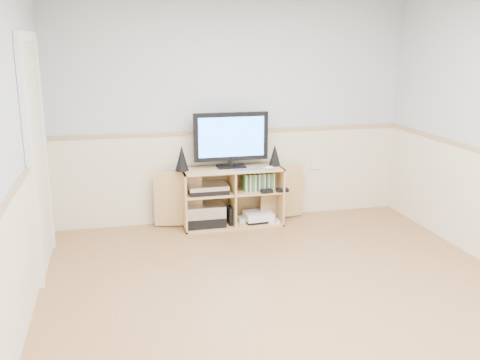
# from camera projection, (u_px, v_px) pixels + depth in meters

# --- Properties ---
(room) EXTENTS (4.04, 4.54, 2.54)m
(room) POSITION_uv_depth(u_px,v_px,m) (288.00, 151.00, 3.94)
(room) COLOR tan
(room) RESTS_ON ground
(media_cabinet) EXTENTS (1.72, 0.41, 0.65)m
(media_cabinet) POSITION_uv_depth(u_px,v_px,m) (231.00, 195.00, 5.99)
(media_cabinet) COLOR tan
(media_cabinet) RESTS_ON floor
(monitor) EXTENTS (0.83, 0.18, 0.61)m
(monitor) POSITION_uv_depth(u_px,v_px,m) (231.00, 138.00, 5.83)
(monitor) COLOR black
(monitor) RESTS_ON media_cabinet
(speaker_left) EXTENTS (0.15, 0.15, 0.27)m
(speaker_left) POSITION_uv_depth(u_px,v_px,m) (182.00, 158.00, 5.73)
(speaker_left) COLOR black
(speaker_left) RESTS_ON media_cabinet
(speaker_right) EXTENTS (0.13, 0.13, 0.24)m
(speaker_right) POSITION_uv_depth(u_px,v_px,m) (275.00, 155.00, 5.96)
(speaker_right) COLOR black
(speaker_right) RESTS_ON media_cabinet
(keyboard) EXTENTS (0.30, 0.13, 0.01)m
(keyboard) POSITION_uv_depth(u_px,v_px,m) (249.00, 170.00, 5.77)
(keyboard) COLOR silver
(keyboard) RESTS_ON media_cabinet
(mouse) EXTENTS (0.10, 0.07, 0.04)m
(mouse) POSITION_uv_depth(u_px,v_px,m) (269.00, 168.00, 5.81)
(mouse) COLOR white
(mouse) RESTS_ON media_cabinet
(av_components) EXTENTS (0.51, 0.32, 0.47)m
(av_components) POSITION_uv_depth(u_px,v_px,m) (206.00, 208.00, 5.90)
(av_components) COLOR black
(av_components) RESTS_ON media_cabinet
(game_consoles) EXTENTS (0.45, 0.30, 0.11)m
(game_consoles) POSITION_uv_depth(u_px,v_px,m) (257.00, 217.00, 6.06)
(game_consoles) COLOR white
(game_consoles) RESTS_ON media_cabinet
(game_cases) EXTENTS (0.34, 0.13, 0.19)m
(game_cases) POSITION_uv_depth(u_px,v_px,m) (258.00, 182.00, 5.95)
(game_cases) COLOR #3F8C3F
(game_cases) RESTS_ON media_cabinet
(wall_outlet) EXTENTS (0.12, 0.03, 0.12)m
(wall_outlet) POSITION_uv_depth(u_px,v_px,m) (316.00, 164.00, 6.32)
(wall_outlet) COLOR white
(wall_outlet) RESTS_ON wall_back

